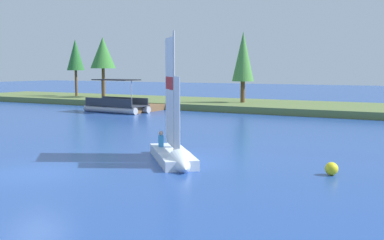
{
  "coord_description": "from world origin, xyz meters",
  "views": [
    {
      "loc": [
        13.48,
        -12.35,
        3.96
      ],
      "look_at": [
        1.66,
        9.4,
        1.2
      ],
      "focal_mm": 43.72,
      "sensor_mm": 36.0,
      "label": 1
    }
  ],
  "objects_px": {
    "shoreline_tree_left": "(75,55)",
    "sailboat": "(176,153)",
    "channel_buoy": "(332,169)",
    "shoreline_tree_centre": "(243,57)",
    "shoreline_tree_midleft": "(103,53)",
    "pontoon_boat": "(117,104)",
    "wooden_dock": "(146,108)"
  },
  "relations": [
    {
      "from": "shoreline_tree_left",
      "to": "sailboat",
      "type": "relative_size",
      "value": 1.15
    },
    {
      "from": "sailboat",
      "to": "channel_buoy",
      "type": "relative_size",
      "value": 12.02
    },
    {
      "from": "shoreline_tree_left",
      "to": "channel_buoy",
      "type": "relative_size",
      "value": 13.88
    },
    {
      "from": "shoreline_tree_centre",
      "to": "channel_buoy",
      "type": "relative_size",
      "value": 14.07
    },
    {
      "from": "channel_buoy",
      "to": "sailboat",
      "type": "bearing_deg",
      "value": -170.22
    },
    {
      "from": "shoreline_tree_midleft",
      "to": "sailboat",
      "type": "distance_m",
      "value": 36.77
    },
    {
      "from": "shoreline_tree_centre",
      "to": "sailboat",
      "type": "distance_m",
      "value": 27.66
    },
    {
      "from": "shoreline_tree_centre",
      "to": "shoreline_tree_midleft",
      "type": "bearing_deg",
      "value": 179.54
    },
    {
      "from": "pontoon_boat",
      "to": "shoreline_tree_left",
      "type": "bearing_deg",
      "value": 150.43
    },
    {
      "from": "sailboat",
      "to": "channel_buoy",
      "type": "xyz_separation_m",
      "value": [
        6.09,
        1.05,
        -0.23
      ]
    },
    {
      "from": "shoreline_tree_midleft",
      "to": "pontoon_boat",
      "type": "relative_size",
      "value": 1.1
    },
    {
      "from": "shoreline_tree_midleft",
      "to": "channel_buoy",
      "type": "xyz_separation_m",
      "value": [
        31.28,
        -25.23,
        -5.41
      ]
    },
    {
      "from": "shoreline_tree_left",
      "to": "sailboat",
      "type": "xyz_separation_m",
      "value": [
        29.57,
        -26.53,
        -5.02
      ]
    },
    {
      "from": "shoreline_tree_midleft",
      "to": "pontoon_boat",
      "type": "height_order",
      "value": "shoreline_tree_midleft"
    },
    {
      "from": "shoreline_tree_centre",
      "to": "shoreline_tree_left",
      "type": "bearing_deg",
      "value": 178.98
    },
    {
      "from": "wooden_dock",
      "to": "channel_buoy",
      "type": "relative_size",
      "value": 10.87
    },
    {
      "from": "sailboat",
      "to": "channel_buoy",
      "type": "bearing_deg",
      "value": 58.81
    },
    {
      "from": "shoreline_tree_midleft",
      "to": "wooden_dock",
      "type": "distance_m",
      "value": 13.81
    },
    {
      "from": "sailboat",
      "to": "shoreline_tree_midleft",
      "type": "bearing_deg",
      "value": -177.19
    },
    {
      "from": "shoreline_tree_midleft",
      "to": "pontoon_boat",
      "type": "bearing_deg",
      "value": -45.67
    },
    {
      "from": "wooden_dock",
      "to": "shoreline_tree_midleft",
      "type": "bearing_deg",
      "value": 146.51
    },
    {
      "from": "shoreline_tree_centre",
      "to": "sailboat",
      "type": "bearing_deg",
      "value": -73.4
    },
    {
      "from": "channel_buoy",
      "to": "pontoon_boat",
      "type": "bearing_deg",
      "value": 144.2
    },
    {
      "from": "wooden_dock",
      "to": "pontoon_boat",
      "type": "height_order",
      "value": "pontoon_boat"
    },
    {
      "from": "shoreline_tree_midleft",
      "to": "wooden_dock",
      "type": "relative_size",
      "value": 1.29
    },
    {
      "from": "shoreline_tree_centre",
      "to": "pontoon_boat",
      "type": "relative_size",
      "value": 1.1
    },
    {
      "from": "shoreline_tree_centre",
      "to": "sailboat",
      "type": "xyz_separation_m",
      "value": [
        7.8,
        -26.14,
        -4.56
      ]
    },
    {
      "from": "shoreline_tree_left",
      "to": "pontoon_boat",
      "type": "height_order",
      "value": "shoreline_tree_left"
    },
    {
      "from": "shoreline_tree_left",
      "to": "sailboat",
      "type": "distance_m",
      "value": 40.04
    },
    {
      "from": "shoreline_tree_left",
      "to": "shoreline_tree_midleft",
      "type": "bearing_deg",
      "value": -3.23
    },
    {
      "from": "wooden_dock",
      "to": "sailboat",
      "type": "xyz_separation_m",
      "value": [
        14.57,
        -19.26,
        0.2
      ]
    },
    {
      "from": "shoreline_tree_centre",
      "to": "pontoon_boat",
      "type": "distance_m",
      "value": 13.09
    }
  ]
}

